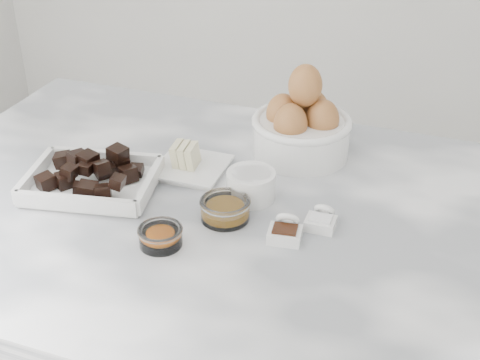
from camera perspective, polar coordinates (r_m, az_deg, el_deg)
name	(u,v)px	position (r m, az deg, el deg)	size (l,w,h in m)	color
marble_slab	(223,216)	(1.17, -1.43, -3.06)	(1.20, 0.80, 0.04)	white
chocolate_dish	(91,177)	(1.22, -12.56, 0.23)	(0.26, 0.21, 0.06)	white
butter_plate	(190,163)	(1.26, -4.25, 1.43)	(0.13, 0.13, 0.05)	white
sugar_ramekin	(251,184)	(1.17, 0.94, -0.35)	(0.09, 0.09, 0.05)	white
egg_bowl	(302,126)	(1.30, 5.28, 4.58)	(0.19, 0.19, 0.19)	white
honey_bowl	(225,209)	(1.12, -1.27, -2.49)	(0.09, 0.09, 0.04)	white
zest_bowl	(160,236)	(1.06, -6.80, -4.73)	(0.07, 0.07, 0.03)	white
vanilla_spoon	(286,231)	(1.08, 3.91, -4.32)	(0.06, 0.07, 0.04)	white
salt_spoon	(321,220)	(1.11, 6.96, -3.39)	(0.05, 0.06, 0.04)	white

